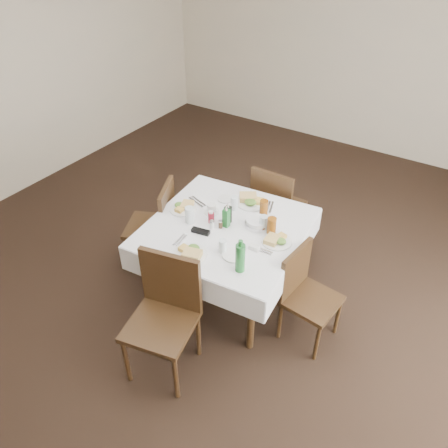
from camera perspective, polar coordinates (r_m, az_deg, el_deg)
name	(u,v)px	position (r m, az deg, el deg)	size (l,w,h in m)	color
ground_plane	(220,285)	(4.14, -0.59, -8.00)	(7.00, 7.00, 0.00)	black
room_shell	(218,111)	(3.18, -0.79, 14.50)	(6.04, 7.04, 2.80)	beige
dining_table	(226,234)	(3.63, 0.29, -1.37)	(1.35, 1.35, 0.76)	black
chair_north	(275,203)	(4.30, 6.70, 2.69)	(0.44, 0.44, 0.91)	black
chair_south	(166,308)	(3.22, -7.63, -10.86)	(0.55, 0.55, 0.97)	black
chair_east	(304,289)	(3.49, 10.42, -8.41)	(0.43, 0.43, 0.83)	black
chair_west	(158,221)	(4.11, -8.65, 0.40)	(0.56, 0.56, 0.89)	black
meal_north	(251,201)	(3.85, 3.56, 3.08)	(0.29, 0.29, 0.06)	white
meal_south	(191,253)	(3.29, -4.36, -3.74)	(0.26, 0.26, 0.06)	white
meal_east	(276,240)	(3.42, 6.85, -2.12)	(0.24, 0.24, 0.05)	white
meal_west	(183,207)	(3.78, -5.33, 2.21)	(0.23, 0.23, 0.05)	white
side_plate_a	(225,199)	(3.90, 0.16, 3.29)	(0.14, 0.14, 0.01)	white
side_plate_b	(233,255)	(3.28, 1.24, -4.10)	(0.17, 0.17, 0.01)	white
water_n	(234,203)	(3.74, 1.37, 2.76)	(0.07, 0.07, 0.12)	silver
water_s	(223,246)	(3.29, -0.17, -2.91)	(0.06, 0.06, 0.11)	silver
water_e	(263,223)	(3.52, 5.18, 0.14)	(0.07, 0.07, 0.13)	silver
water_w	(190,215)	(3.59, -4.50, 1.19)	(0.08, 0.08, 0.14)	silver
iced_tea_a	(264,208)	(3.67, 5.22, 2.09)	(0.07, 0.07, 0.15)	brown
iced_tea_b	(272,226)	(3.47, 6.23, -0.30)	(0.07, 0.07, 0.15)	brown
bread_basket	(257,223)	(3.57, 4.30, 0.13)	(0.20, 0.20, 0.06)	silver
oil_cruet_dark	(228,214)	(3.56, 0.51, 1.31)	(0.05, 0.05, 0.20)	black
oil_cruet_green	(226,217)	(3.52, 0.29, 0.88)	(0.05, 0.05, 0.21)	#206A2B
ketchup_bottle	(211,217)	(3.59, -1.69, 0.92)	(0.05, 0.05, 0.11)	#A61E30
salt_shaker	(212,225)	(3.53, -1.59, -0.08)	(0.03, 0.03, 0.08)	white
pepper_shaker	(220,224)	(3.54, -0.46, -0.02)	(0.03, 0.03, 0.07)	#432D1D
coffee_mug	(212,209)	(3.70, -1.62, 1.94)	(0.13, 0.12, 0.09)	white
sunglasses	(201,231)	(3.50, -3.07, -0.96)	(0.16, 0.07, 0.03)	black
green_bottle	(240,257)	(3.09, 2.13, -4.38)	(0.07, 0.07, 0.27)	#206A2B
sugar_caddy	(254,247)	(3.34, 3.97, -3.07)	(0.08, 0.05, 0.04)	white
cutlery_n	(270,207)	(3.81, 6.00, 2.19)	(0.10, 0.19, 0.01)	silver
cutlery_s	(180,240)	(3.44, -5.72, -2.12)	(0.05, 0.16, 0.01)	silver
cutlery_e	(262,250)	(3.34, 5.01, -3.45)	(0.16, 0.04, 0.01)	silver
cutlery_w	(197,202)	(3.87, -3.51, 2.93)	(0.21, 0.11, 0.01)	silver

